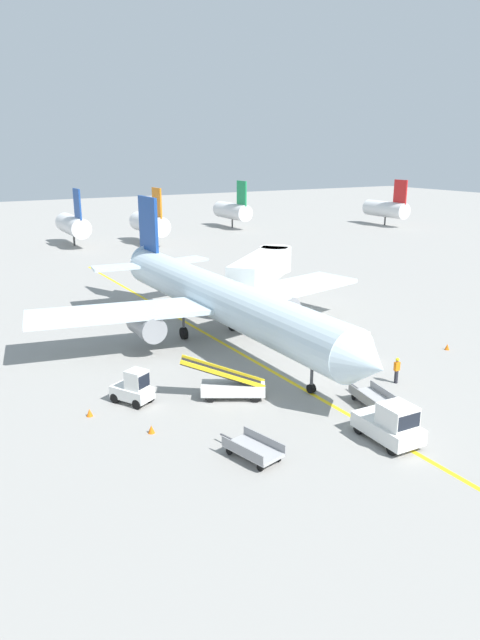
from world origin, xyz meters
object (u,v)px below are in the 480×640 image
safety_cone_wingtip_left (447,347)px  jet_bridge (264,267)px  safety_cone_nose_right (257,311)px  airliner (217,297)px  baggage_cart_empty_trailing (253,449)px  pushback_tug (391,424)px  baggage_cart_loaded (372,398)px  safety_cone_wingtip_right (151,429)px  baggage_tug_near_wing (357,349)px  baggage_tug_by_cargo_door (134,388)px  safety_cone_nose_left (90,413)px  ground_crew_marshaller (397,370)px  belt_loader_forward_hold (231,386)px

safety_cone_wingtip_left → jet_bridge: bearing=104.4°
jet_bridge → safety_cone_nose_right: bearing=-130.6°
airliner → safety_cone_wingtip_left: airliner is taller
safety_cone_nose_right → safety_cone_wingtip_left: 16.97m
jet_bridge → baggage_cart_empty_trailing: jet_bridge is taller
airliner → pushback_tug: (-0.11, -19.08, -2.42)m
baggage_cart_loaded → safety_cone_wingtip_right: bearing=165.8°
baggage_tug_near_wing → baggage_tug_by_cargo_door: same height
safety_cone_nose_left → safety_cone_wingtip_left: (26.25, -2.10, 0.00)m
safety_cone_wingtip_right → baggage_cart_loaded: bearing=-14.2°
baggage_cart_loaded → baggage_tug_near_wing: bearing=56.3°
airliner → safety_cone_wingtip_right: size_ratio=80.09×
baggage_tug_by_cargo_door → ground_crew_marshaller: baggage_tug_by_cargo_door is taller
baggage_tug_near_wing → jet_bridge: bearing=80.6°
airliner → ground_crew_marshaller: size_ratio=20.73×
baggage_cart_loaded → safety_cone_wingtip_right: size_ratio=8.72×
baggage_cart_loaded → ground_crew_marshaller: 4.09m
ground_crew_marshaller → safety_cone_nose_right: ground_crew_marshaller is taller
belt_loader_forward_hold → safety_cone_wingtip_left: 18.17m
safety_cone_nose_left → safety_cone_wingtip_left: bearing=-4.6°
baggage_cart_loaded → safety_cone_wingtip_right: 12.83m
baggage_cart_loaded → safety_cone_nose_left: (-14.69, 6.75, -0.25)m
belt_loader_forward_hold → jet_bridge: bearing=53.0°
jet_bridge → safety_cone_nose_left: 27.14m
baggage_cart_empty_trailing → safety_cone_wingtip_left: 21.65m
safety_cone_nose_left → safety_cone_wingtip_right: size_ratio=1.00×
baggage_tug_near_wing → safety_cone_nose_left: size_ratio=6.06×
safety_cone_wingtip_left → belt_loader_forward_hold: bearing=178.8°
airliner → baggage_cart_loaded: size_ratio=9.18×
baggage_tug_by_cargo_door → safety_cone_nose_left: 2.90m
belt_loader_forward_hold → baggage_cart_empty_trailing: 7.22m
airliner → baggage_tug_by_cargo_door: 12.93m
baggage_tug_by_cargo_door → safety_cone_nose_left: size_ratio=6.20×
jet_bridge → safety_cone_nose_left: jet_bridge is taller
safety_cone_wingtip_right → safety_cone_nose_left: bearing=122.0°
jet_bridge → safety_cone_wingtip_right: (-19.30, -19.76, -3.32)m
baggage_tug_near_wing → baggage_tug_by_cargo_door: size_ratio=0.98×
safety_cone_nose_right → ground_crew_marshaller: bearing=-92.4°
baggage_tug_near_wing → baggage_cart_loaded: baggage_tug_near_wing is taller
baggage_tug_by_cargo_door → baggage_cart_empty_trailing: 9.34m
ground_crew_marshaller → jet_bridge: bearing=81.3°
airliner → baggage_tug_near_wing: airliner is taller
baggage_tug_by_cargo_door → belt_loader_forward_hold: belt_loader_forward_hold is taller
belt_loader_forward_hold → pushback_tug: bearing=-63.8°
airliner → baggage_cart_loaded: bearing=-82.0°
jet_bridge → baggage_tug_near_wing: size_ratio=4.18×
baggage_cart_loaded → baggage_cart_empty_trailing: size_ratio=1.00×
safety_cone_nose_left → belt_loader_forward_hold: bearing=-12.0°
safety_cone_wingtip_left → safety_cone_wingtip_right: same height
pushback_tug → baggage_cart_empty_trailing: size_ratio=0.95×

